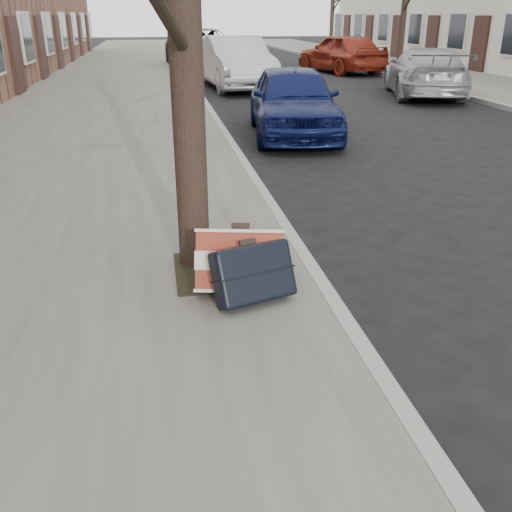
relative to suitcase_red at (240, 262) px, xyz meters
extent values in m
cube|color=slate|center=(-1.77, 14.21, -0.32)|extent=(5.00, 70.00, 0.12)
cube|color=gray|center=(9.73, 14.21, -0.32)|extent=(4.00, 70.00, 0.12)
cube|color=black|center=(-0.07, 0.41, -0.25)|extent=(0.85, 0.85, 0.02)
cube|color=maroon|center=(0.00, 0.00, 0.00)|extent=(0.73, 0.49, 0.52)
cube|color=black|center=(0.07, -0.18, -0.02)|extent=(0.69, 0.53, 0.48)
imported|color=#0D1446|center=(1.98, 6.67, 0.27)|extent=(1.97, 3.96, 1.30)
imported|color=#B9BCC2|center=(1.94, 14.22, 0.39)|extent=(2.02, 4.80, 1.54)
imported|color=#323237|center=(1.60, 21.56, 0.41)|extent=(3.23, 5.95, 1.58)
imported|color=#999CA0|center=(6.87, 11.51, 0.28)|extent=(2.96, 4.84, 1.31)
imported|color=maroon|center=(6.73, 18.70, 0.37)|extent=(2.84, 4.69, 1.49)
cylinder|color=black|center=(9.13, 18.60, 2.15)|extent=(0.23, 0.23, 4.81)
cylinder|color=black|center=(9.13, 28.09, 2.14)|extent=(0.22, 0.22, 4.79)
camera|label=1|loc=(-0.56, -4.00, 1.76)|focal=40.00mm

